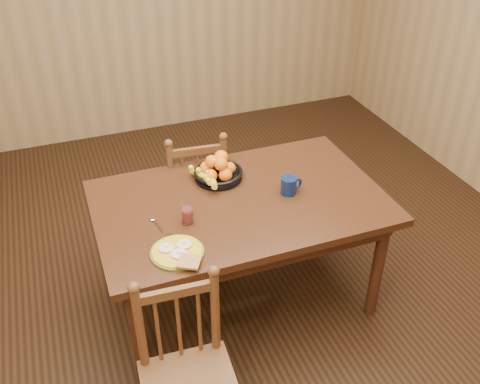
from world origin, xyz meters
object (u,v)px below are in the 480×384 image
object	(u,v)px
chair_near	(188,378)
fruit_bowl	(217,171)
coffee_mug	(289,185)
dining_table	(240,212)
breakfast_plate	(178,252)
chair_far	(195,192)

from	to	relation	value
chair_near	fruit_bowl	bearing A→B (deg)	68.15
coffee_mug	fruit_bowl	xyz separation A→B (m)	(-0.33, 0.28, 0.00)
coffee_mug	chair_near	bearing A→B (deg)	-137.38
dining_table	coffee_mug	size ratio (longest dim) A/B	11.96
dining_table	breakfast_plate	bearing A→B (deg)	-143.52
dining_table	chair_far	bearing A→B (deg)	98.65
coffee_mug	dining_table	bearing A→B (deg)	172.84
chair_far	chair_near	bearing A→B (deg)	77.69
dining_table	chair_near	world-z (taller)	chair_near
breakfast_plate	coffee_mug	size ratio (longest dim) A/B	2.29
breakfast_plate	coffee_mug	distance (m)	0.79
chair_far	coffee_mug	xyz separation A→B (m)	(0.38, -0.64, 0.36)
fruit_bowl	breakfast_plate	bearing A→B (deg)	-124.44
chair_far	fruit_bowl	world-z (taller)	fruit_bowl
chair_near	breakfast_plate	distance (m)	0.58
breakfast_plate	chair_near	bearing A→B (deg)	-102.35
dining_table	chair_near	xyz separation A→B (m)	(-0.55, -0.80, -0.22)
chair_near	fruit_bowl	world-z (taller)	fruit_bowl
breakfast_plate	chair_far	bearing A→B (deg)	69.43
dining_table	chair_far	xyz separation A→B (m)	(-0.09, 0.61, -0.22)
dining_table	chair_far	distance (m)	0.66
chair_far	fruit_bowl	distance (m)	0.52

